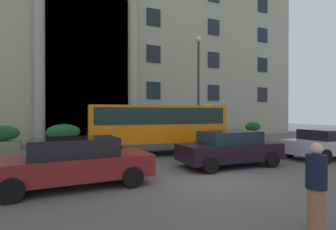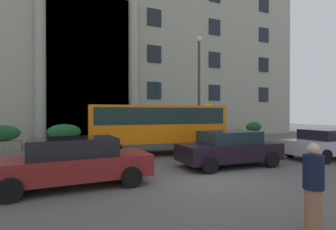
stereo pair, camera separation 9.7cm
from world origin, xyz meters
name	(u,v)px [view 1 (the left image)]	position (x,y,z in m)	size (l,w,h in m)	color
ground_plane	(209,180)	(0.00, 0.00, -0.06)	(80.00, 64.00, 0.12)	#52504E
office_building_facade	(107,38)	(-0.01, 17.48, 9.27)	(37.57, 9.61, 18.54)	#9B9D8B
orange_minibus	(157,125)	(0.34, 5.50, 1.55)	(7.23, 3.24, 2.58)	orange
bus_stop_sign	(208,120)	(4.78, 7.45, 1.74)	(0.44, 0.08, 2.82)	#92A013
hedge_planter_west	(63,136)	(-4.13, 10.44, 0.71)	(2.15, 0.81, 1.47)	slate
hedge_planter_entrance_left	(113,134)	(-0.90, 10.70, 0.73)	(1.97, 0.97, 1.50)	slate
hedge_planter_entrance_right	(253,130)	(11.42, 10.41, 0.67)	(1.68, 0.87, 1.38)	#6D625D
hedge_planter_east	(171,133)	(3.61, 10.85, 0.64)	(1.87, 0.78, 1.32)	slate
parked_coupe_end	(229,148)	(1.91, 1.37, 0.74)	(4.28, 2.07, 1.44)	black
parked_sedan_second	(74,162)	(-4.18, 0.84, 0.74)	(4.57, 2.01, 1.45)	maroon
parked_sedan_far	(328,143)	(7.51, 0.98, 0.72)	(4.54, 2.09, 1.40)	#B4B2BC
motorcycle_near_kerb	(202,149)	(1.78, 3.27, 0.45)	(1.91, 0.55, 0.89)	black
pedestrian_woman_with_bag	(316,188)	(-0.36, -4.11, 0.83)	(0.36, 0.36, 1.65)	#906044
lamppost_plaza_centre	(198,81)	(4.80, 8.67, 4.46)	(0.40, 0.40, 7.67)	#383737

